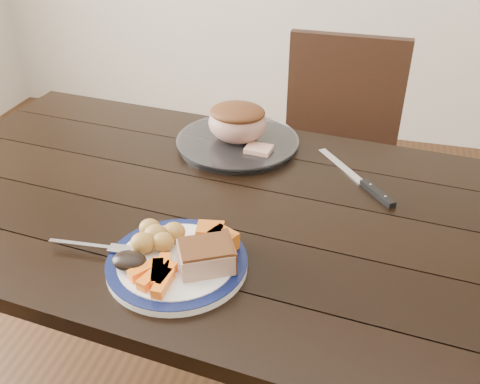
% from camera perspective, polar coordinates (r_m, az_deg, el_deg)
% --- Properties ---
extents(dining_table, '(1.68, 1.05, 0.75)m').
position_cam_1_polar(dining_table, '(1.35, -3.08, -4.21)').
color(dining_table, black).
rests_on(dining_table, ground).
extents(chair_far, '(0.43, 0.44, 0.93)m').
position_cam_1_polar(chair_far, '(2.00, 10.20, 4.00)').
color(chair_far, black).
rests_on(chair_far, ground).
extents(dinner_plate, '(0.29, 0.29, 0.02)m').
position_cam_1_polar(dinner_plate, '(1.10, -6.72, -7.60)').
color(dinner_plate, white).
rests_on(dinner_plate, dining_table).
extents(plate_rim, '(0.29, 0.29, 0.02)m').
position_cam_1_polar(plate_rim, '(1.09, -6.74, -7.26)').
color(plate_rim, '#0C143E').
rests_on(plate_rim, dinner_plate).
extents(serving_platter, '(0.34, 0.34, 0.02)m').
position_cam_1_polar(serving_platter, '(1.53, -0.27, 5.24)').
color(serving_platter, white).
rests_on(serving_platter, dining_table).
extents(pork_slice, '(0.13, 0.12, 0.05)m').
position_cam_1_polar(pork_slice, '(1.05, -3.69, -6.93)').
color(pork_slice, tan).
rests_on(pork_slice, dinner_plate).
extents(roasted_potatoes, '(0.10, 0.10, 0.04)m').
position_cam_1_polar(roasted_potatoes, '(1.12, -8.86, -4.66)').
color(roasted_potatoes, gold).
rests_on(roasted_potatoes, dinner_plate).
extents(carrot_batons, '(0.09, 0.11, 0.02)m').
position_cam_1_polar(carrot_batons, '(1.04, -8.78, -8.68)').
color(carrot_batons, orange).
rests_on(carrot_batons, dinner_plate).
extents(pumpkin_wedges, '(0.10, 0.07, 0.04)m').
position_cam_1_polar(pumpkin_wedges, '(1.11, -2.53, -4.82)').
color(pumpkin_wedges, orange).
rests_on(pumpkin_wedges, dinner_plate).
extents(dark_mushroom, '(0.07, 0.05, 0.03)m').
position_cam_1_polar(dark_mushroom, '(1.08, -11.70, -7.21)').
color(dark_mushroom, black).
rests_on(dark_mushroom, dinner_plate).
extents(fork, '(0.18, 0.03, 0.00)m').
position_cam_1_polar(fork, '(1.15, -15.15, -5.64)').
color(fork, silver).
rests_on(fork, dinner_plate).
extents(roast_joint, '(0.17, 0.14, 0.11)m').
position_cam_1_polar(roast_joint, '(1.51, -0.27, 7.34)').
color(roast_joint, tan).
rests_on(roast_joint, serving_platter).
extents(cut_slice, '(0.07, 0.06, 0.02)m').
position_cam_1_polar(cut_slice, '(1.46, 2.01, 4.52)').
color(cut_slice, tan).
rests_on(cut_slice, serving_platter).
extents(carving_knife, '(0.22, 0.26, 0.01)m').
position_cam_1_polar(carving_knife, '(1.37, 13.47, 0.64)').
color(carving_knife, silver).
rests_on(carving_knife, dining_table).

